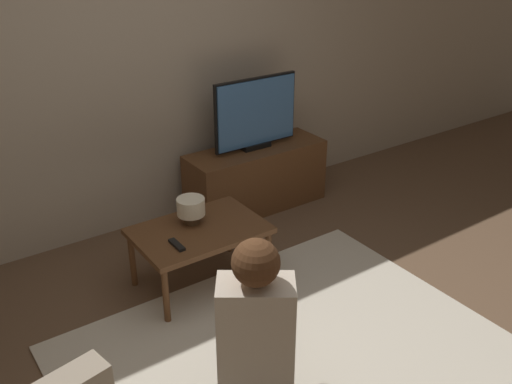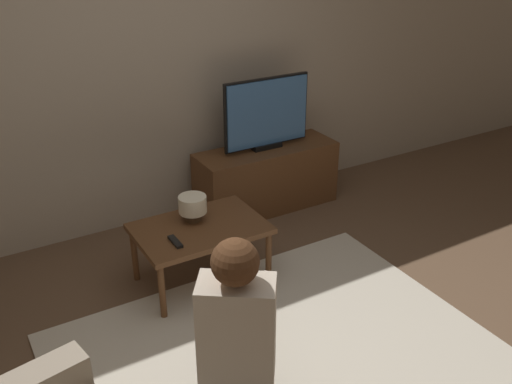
% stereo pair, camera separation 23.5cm
% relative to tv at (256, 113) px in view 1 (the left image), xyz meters
% --- Properties ---
extents(ground_plane, '(10.00, 10.00, 0.00)m').
position_rel_tv_xyz_m(ground_plane, '(-0.88, -1.61, -0.81)').
color(ground_plane, brown).
extents(wall_back, '(10.00, 0.06, 2.60)m').
position_rel_tv_xyz_m(wall_back, '(-0.88, 0.32, 0.49)').
color(wall_back, tan).
rests_on(wall_back, ground_plane).
extents(rug, '(2.32, 1.82, 0.02)m').
position_rel_tv_xyz_m(rug, '(-0.88, -1.61, -0.80)').
color(rug, beige).
rests_on(rug, ground_plane).
extents(tv_stand, '(1.16, 0.40, 0.52)m').
position_rel_tv_xyz_m(tv_stand, '(0.00, -0.00, -0.55)').
color(tv_stand, brown).
rests_on(tv_stand, ground_plane).
extents(tv, '(0.73, 0.08, 0.57)m').
position_rel_tv_xyz_m(tv, '(0.00, 0.00, 0.00)').
color(tv, black).
rests_on(tv, tv_stand).
extents(coffee_table, '(0.82, 0.56, 0.41)m').
position_rel_tv_xyz_m(coffee_table, '(-0.92, -0.70, -0.44)').
color(coffee_table, brown).
rests_on(coffee_table, ground_plane).
extents(person_kneeling, '(0.64, 0.78, 0.99)m').
position_rel_tv_xyz_m(person_kneeling, '(-1.28, -1.84, -0.29)').
color(person_kneeling, '#232328').
rests_on(person_kneeling, rug).
extents(table_lamp, '(0.18, 0.18, 0.17)m').
position_rel_tv_xyz_m(table_lamp, '(-0.92, -0.61, -0.29)').
color(table_lamp, '#4C3823').
rests_on(table_lamp, coffee_table).
extents(remote, '(0.04, 0.15, 0.02)m').
position_rel_tv_xyz_m(remote, '(-1.14, -0.81, -0.39)').
color(remote, black).
rests_on(remote, coffee_table).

